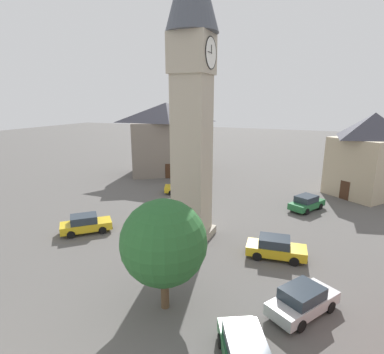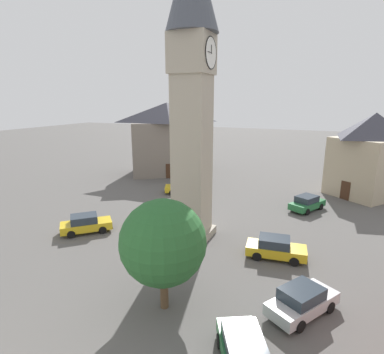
% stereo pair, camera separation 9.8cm
% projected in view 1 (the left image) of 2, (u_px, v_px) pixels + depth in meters
% --- Properties ---
extents(ground_plane, '(200.00, 200.00, 0.00)m').
position_uv_depth(ground_plane, '(192.00, 236.00, 25.24)').
color(ground_plane, '#565451').
extents(clock_tower, '(3.81, 3.81, 22.31)m').
position_uv_depth(clock_tower, '(192.00, 69.00, 22.05)').
color(clock_tower, gray).
rests_on(clock_tower, ground).
extents(car_blue_kerb, '(3.21, 4.46, 1.53)m').
position_uv_depth(car_blue_kerb, '(182.00, 187.00, 36.61)').
color(car_blue_kerb, gold).
rests_on(car_blue_kerb, ground).
extents(car_silver_kerb, '(2.18, 4.30, 1.53)m').
position_uv_depth(car_silver_kerb, '(276.00, 248.00, 21.61)').
color(car_silver_kerb, gold).
rests_on(car_silver_kerb, ground).
extents(car_red_corner, '(4.44, 3.40, 1.53)m').
position_uv_depth(car_red_corner, '(245.00, 353.00, 12.60)').
color(car_red_corner, '#236B38').
rests_on(car_red_corner, ground).
extents(car_white_side, '(4.09, 4.13, 1.53)m').
position_uv_depth(car_white_side, '(86.00, 224.00, 25.76)').
color(car_white_side, gold).
rests_on(car_white_side, ground).
extents(car_black_far, '(4.43, 3.47, 1.53)m').
position_uv_depth(car_black_far, '(307.00, 203.00, 31.03)').
color(car_black_far, '#236B38').
rests_on(car_black_far, ground).
extents(car_green_alley, '(4.39, 3.64, 1.53)m').
position_uv_depth(car_green_alley, '(303.00, 300.00, 15.93)').
color(car_green_alley, silver).
rests_on(car_green_alley, ground).
extents(pedestrian, '(0.53, 0.34, 1.69)m').
position_uv_depth(pedestrian, '(194.00, 199.00, 31.36)').
color(pedestrian, black).
rests_on(pedestrian, ground).
extents(tree, '(4.50, 4.50, 6.06)m').
position_uv_depth(tree, '(164.00, 242.00, 15.66)').
color(tree, brown).
rests_on(tree, ground).
extents(building_corner_back, '(10.47, 10.15, 9.52)m').
position_uv_depth(building_corner_back, '(370.00, 154.00, 35.24)').
color(building_corner_back, tan).
rests_on(building_corner_back, ground).
extents(building_hall_far, '(11.30, 12.55, 10.52)m').
position_uv_depth(building_hall_far, '(167.00, 138.00, 45.50)').
color(building_hall_far, slate).
rests_on(building_hall_far, ground).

